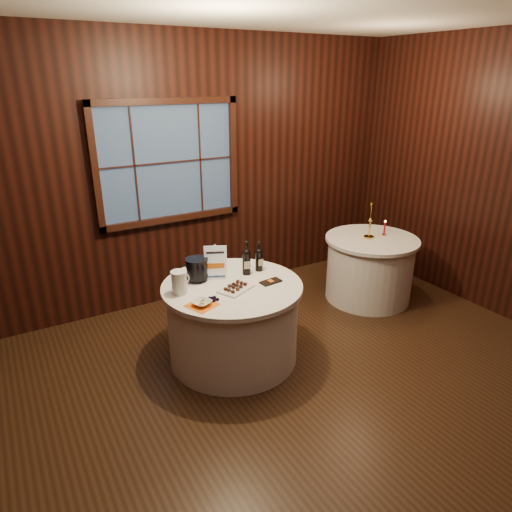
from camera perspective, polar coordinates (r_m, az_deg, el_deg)
ground at (r=3.84m, az=4.61°, el=-19.64°), size 6.00×6.00×0.00m
back_wall at (r=5.20m, az=-10.90°, el=10.32°), size 6.00×0.10×3.00m
main_table at (r=4.31m, az=-2.90°, el=-8.17°), size 1.28×1.28×0.77m
side_table at (r=5.61m, az=13.98°, el=-1.49°), size 1.08×1.08×0.77m
sign_stand at (r=4.23m, az=-5.02°, el=-1.33°), size 0.20×0.16×0.33m
port_bottle_left at (r=4.29m, az=-1.20°, el=-0.51°), size 0.08×0.09×0.33m
port_bottle_right at (r=4.37m, az=0.37°, el=-0.28°), size 0.07×0.07×0.29m
ice_bucket at (r=4.20m, az=-7.40°, el=-1.63°), size 0.21×0.21×0.21m
chocolate_plate at (r=4.03m, az=-2.55°, el=-4.00°), size 0.36×0.31×0.04m
chocolate_box at (r=4.17m, az=1.85°, el=-3.23°), size 0.21×0.12×0.02m
grape_bunch at (r=3.85m, az=-5.55°, el=-5.32°), size 0.18×0.09×0.04m
glass_pitcher at (r=3.98m, az=-9.54°, el=-3.25°), size 0.19×0.14×0.20m
orange_napkin at (r=3.79m, az=-6.78°, el=-6.12°), size 0.28×0.28×0.00m
cracker_bowl at (r=3.78m, az=-6.79°, el=-5.84°), size 0.20×0.20×0.04m
brass_candlestick at (r=5.43m, az=14.06°, el=3.75°), size 0.12×0.12×0.43m
red_candle at (r=5.58m, az=15.76°, el=3.19°), size 0.05×0.05×0.19m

